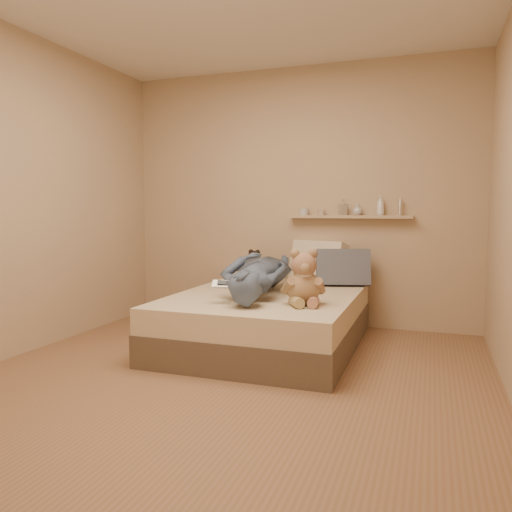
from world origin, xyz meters
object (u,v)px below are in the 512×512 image
at_px(teddy_bear, 304,282).
at_px(wall_shelf, 349,217).
at_px(game_console, 223,284).
at_px(person, 258,273).
at_px(pillow_grey, 343,268).
at_px(dark_plush, 255,267).
at_px(pillow_cream, 318,262).
at_px(bed, 267,320).

xyz_separation_m(teddy_bear, wall_shelf, (0.13, 1.29, 0.47)).
bearing_deg(game_console, person, 80.50).
relative_size(teddy_bear, pillow_grey, 0.86).
height_order(pillow_grey, wall_shelf, wall_shelf).
relative_size(dark_plush, person, 0.21).
xyz_separation_m(teddy_bear, pillow_cream, (-0.16, 1.21, 0.02)).
distance_m(teddy_bear, person, 0.63).
height_order(teddy_bear, pillow_cream, teddy_bear).
xyz_separation_m(pillow_cream, person, (-0.34, -0.83, -0.02)).
relative_size(bed, dark_plush, 5.98).
bearing_deg(person, pillow_cream, -122.26).
bearing_deg(wall_shelf, dark_plush, -169.23).
height_order(bed, dark_plush, dark_plush).
bearing_deg(wall_shelf, pillow_grey, -94.50).
xyz_separation_m(pillow_grey, person, (-0.62, -0.69, 0.01)).
distance_m(teddy_bear, wall_shelf, 1.38).
bearing_deg(dark_plush, wall_shelf, 10.77).
bearing_deg(wall_shelf, teddy_bear, -95.91).
xyz_separation_m(pillow_grey, wall_shelf, (0.02, 0.22, 0.48)).
relative_size(bed, pillow_grey, 3.80).
bearing_deg(person, game_console, 70.64).
xyz_separation_m(game_console, pillow_cream, (0.43, 1.37, 0.05)).
xyz_separation_m(game_console, wall_shelf, (0.72, 1.45, 0.50)).
height_order(pillow_grey, person, person).
xyz_separation_m(pillow_cream, wall_shelf, (0.29, 0.08, 0.45)).
height_order(bed, person, person).
xyz_separation_m(dark_plush, person, (0.29, -0.73, 0.04)).
xyz_separation_m(bed, person, (-0.08, -0.00, 0.41)).
xyz_separation_m(bed, game_console, (-0.17, -0.54, 0.38)).
bearing_deg(teddy_bear, pillow_grey, 83.80).
bearing_deg(game_console, pillow_cream, 72.46).
distance_m(teddy_bear, pillow_grey, 1.08).
distance_m(bed, teddy_bear, 0.69).
distance_m(teddy_bear, dark_plush, 1.36).
height_order(bed, pillow_cream, pillow_cream).
relative_size(teddy_bear, person, 0.29).
height_order(teddy_bear, dark_plush, teddy_bear).
bearing_deg(game_console, dark_plush, 98.77).
relative_size(pillow_cream, pillow_grey, 1.10).
relative_size(bed, pillow_cream, 3.45).
height_order(game_console, dark_plush, dark_plush).
xyz_separation_m(teddy_bear, pillow_grey, (0.12, 1.07, -0.01)).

